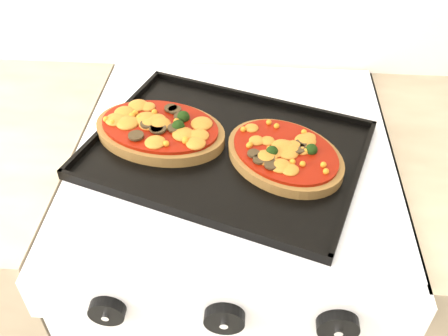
# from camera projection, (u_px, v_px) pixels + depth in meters

# --- Properties ---
(stove) EXTENTS (0.60, 0.60, 0.91)m
(stove) POSITION_uv_depth(u_px,v_px,m) (232.00, 287.00, 1.24)
(stove) COLOR white
(stove) RESTS_ON floor
(control_panel) EXTENTS (0.60, 0.02, 0.09)m
(control_panel) POSITION_uv_depth(u_px,v_px,m) (222.00, 307.00, 0.74)
(control_panel) COLOR white
(control_panel) RESTS_ON stove
(knob_left) EXTENTS (0.06, 0.02, 0.06)m
(knob_left) POSITION_uv_depth(u_px,v_px,m) (107.00, 311.00, 0.74)
(knob_left) COLOR black
(knob_left) RESTS_ON control_panel
(knob_center) EXTENTS (0.06, 0.02, 0.06)m
(knob_center) POSITION_uv_depth(u_px,v_px,m) (224.00, 319.00, 0.73)
(knob_center) COLOR black
(knob_center) RESTS_ON control_panel
(knob_right) EXTENTS (0.06, 0.02, 0.06)m
(knob_right) POSITION_uv_depth(u_px,v_px,m) (338.00, 326.00, 0.72)
(knob_right) COLOR black
(knob_right) RESTS_ON control_panel
(baking_tray) EXTENTS (0.57, 0.49, 0.02)m
(baking_tray) POSITION_uv_depth(u_px,v_px,m) (226.00, 149.00, 0.91)
(baking_tray) COLOR black
(baking_tray) RESTS_ON stove
(pizza_left) EXTENTS (0.29, 0.23, 0.04)m
(pizza_left) POSITION_uv_depth(u_px,v_px,m) (160.00, 129.00, 0.93)
(pizza_left) COLOR brown
(pizza_left) RESTS_ON baking_tray
(pizza_right) EXTENTS (0.28, 0.27, 0.03)m
(pizza_right) POSITION_uv_depth(u_px,v_px,m) (285.00, 153.00, 0.88)
(pizza_right) COLOR brown
(pizza_right) RESTS_ON baking_tray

